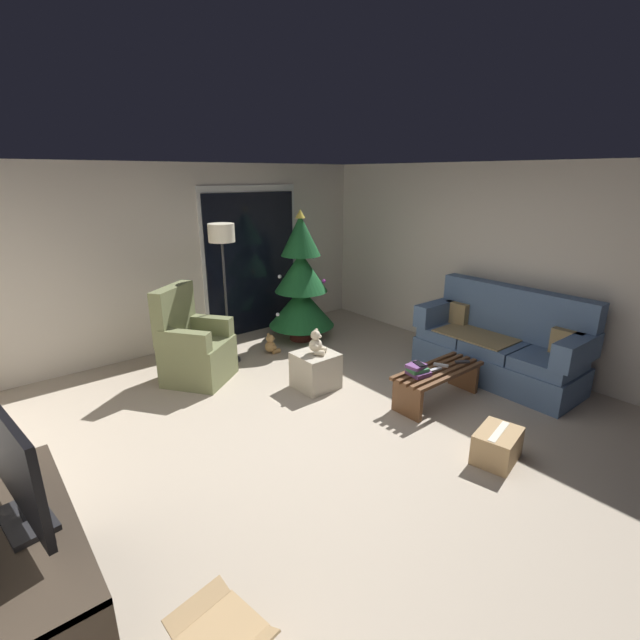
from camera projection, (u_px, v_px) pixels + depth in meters
name	position (u px, v px, depth m)	size (l,w,h in m)	color
ground_plane	(334.00, 429.00, 4.36)	(7.00, 7.00, 0.00)	#B2A38E
wall_back	(190.00, 257.00, 6.23)	(5.72, 0.12, 2.50)	beige
wall_right	(505.00, 265.00, 5.70)	(0.12, 6.00, 2.50)	beige
patio_door_frame	(252.00, 261.00, 6.79)	(1.60, 0.02, 2.20)	silver
patio_door_glass	(252.00, 264.00, 6.79)	(1.50, 0.02, 2.10)	black
couch	(500.00, 345.00, 5.38)	(0.80, 1.95, 1.08)	slate
coffee_table	(438.00, 380.00, 4.82)	(1.10, 0.40, 0.38)	brown
remote_graphite	(462.00, 362.00, 4.93)	(0.04, 0.16, 0.02)	#333338
remote_white	(441.00, 365.00, 4.85)	(0.04, 0.16, 0.02)	silver
remote_silver	(435.00, 370.00, 4.74)	(0.04, 0.16, 0.02)	#ADADB2
book_stack	(418.00, 370.00, 4.63)	(0.24, 0.22, 0.11)	#6B3D7A
cell_phone	(419.00, 364.00, 4.62)	(0.07, 0.14, 0.01)	black
christmas_tree	(301.00, 284.00, 6.48)	(0.96, 0.96, 1.89)	#4C1E19
armchair	(194.00, 348.00, 5.30)	(0.96, 0.96, 1.13)	olive
floor_lamp	(222.00, 247.00, 5.48)	(0.32, 0.32, 1.78)	#2D2D30
media_shelf	(37.00, 592.00, 2.27)	(0.40, 1.40, 0.72)	#382D23
television	(15.00, 467.00, 2.12)	(0.25, 0.84, 0.61)	black
ottoman	(316.00, 370.00, 5.15)	(0.44, 0.44, 0.42)	#B2A893
teddy_bear_cream	(316.00, 343.00, 5.05)	(0.21, 0.22, 0.29)	beige
teddy_bear_honey_by_tree	(271.00, 345.00, 6.16)	(0.19, 0.20, 0.29)	tan
cardboard_box_taped_mid_floor	(497.00, 446.00, 3.85)	(0.48, 0.40, 0.28)	tan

